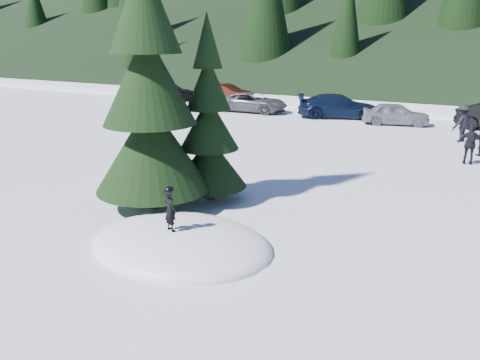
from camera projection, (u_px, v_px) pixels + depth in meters
The scene contains 12 objects.
ground at pixel (181, 246), 10.97m from camera, with size 200.00×200.00×0.00m, color white.
snow_mound at pixel (181, 246), 10.97m from camera, with size 4.48×3.52×0.96m, color white.
spruce_tall at pixel (149, 90), 12.51m from camera, with size 3.20×3.20×8.60m.
spruce_short at pixel (209, 130), 13.58m from camera, with size 2.20×2.20×5.37m.
child_skier at pixel (170, 210), 10.49m from camera, with size 0.36×0.23×0.98m, color black.
adult_1 at pixel (470, 144), 17.77m from camera, with size 0.92×0.38×1.57m, color black.
adult_2 at pixel (462, 123), 21.68m from camera, with size 1.13×0.65×1.74m, color black.
car_0 at pixel (170, 91), 35.68m from camera, with size 1.68×4.18×1.43m, color black.
car_1 at pixel (226, 93), 34.65m from camera, with size 1.44×4.14×1.36m, color #38100A.
car_2 at pixel (253, 102), 30.34m from camera, with size 2.07×4.50×1.25m, color #4E4F56.
car_3 at pixel (338, 106), 28.14m from camera, with size 1.98×4.86×1.41m, color black.
car_4 at pixel (396, 114), 25.90m from camera, with size 1.45×3.60×1.23m, color gray.
Camera 1 is at (6.00, -8.15, 4.69)m, focal length 35.00 mm.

